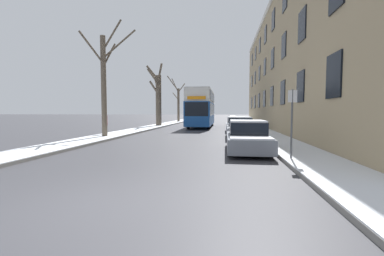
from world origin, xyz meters
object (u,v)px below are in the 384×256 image
street_sign_post (292,121)px  parked_car_1 (240,128)px  bare_tree_left_2 (178,102)px  parked_car_2 (236,125)px  parked_car_0 (247,137)px  bare_tree_left_1 (158,97)px  pedestrian_left_sidewalk (105,123)px  bare_tree_left_3 (189,105)px  double_decker_bus (201,107)px  bare_tree_left_0 (105,80)px

street_sign_post → parked_car_1: bearing=99.1°
bare_tree_left_2 → parked_car_1: 27.77m
bare_tree_left_2 → parked_car_2: (9.22, -20.56, -2.86)m
parked_car_1 → parked_car_0: bearing=-90.0°
bare_tree_left_1 → pedestrian_left_sidewalk: 13.17m
bare_tree_left_3 → street_sign_post: size_ratio=2.50×
double_decker_bus → pedestrian_left_sidewalk: bearing=-116.5°
parked_car_1 → street_sign_post: 8.74m
parked_car_2 → street_sign_post: 14.17m
bare_tree_left_0 → bare_tree_left_2: bearing=89.8°
bare_tree_left_2 → parked_car_1: (9.22, -26.04, -2.83)m
pedestrian_left_sidewalk → street_sign_post: street_sign_post is taller
parked_car_2 → parked_car_1: bearing=-90.0°
parked_car_0 → street_sign_post: 2.87m
bare_tree_left_0 → street_sign_post: bearing=-34.1°
bare_tree_left_1 → street_sign_post: bare_tree_left_1 is taller
bare_tree_left_0 → double_decker_bus: (5.48, 13.65, -1.58)m
bare_tree_left_0 → parked_car_1: bearing=8.2°
bare_tree_left_0 → double_decker_bus: size_ratio=0.76×
bare_tree_left_0 → pedestrian_left_sidewalk: bare_tree_left_0 is taller
street_sign_post → bare_tree_left_2: bearing=107.0°
double_decker_bus → parked_car_0: 19.02m
bare_tree_left_3 → parked_car_1: (9.17, -39.75, -2.58)m
parked_car_2 → bare_tree_left_1: bearing=141.7°
parked_car_0 → street_sign_post: bearing=-59.8°
bare_tree_left_1 → parked_car_1: size_ratio=1.67×
bare_tree_left_3 → street_sign_post: 49.51m
street_sign_post → parked_car_0: bearing=120.2°
parked_car_0 → pedestrian_left_sidewalk: bearing=148.3°
bare_tree_left_3 → parked_car_0: 46.95m
bare_tree_left_0 → parked_car_2: 12.04m
bare_tree_left_1 → parked_car_0: bare_tree_left_1 is taller
bare_tree_left_1 → bare_tree_left_2: bare_tree_left_2 is taller
parked_car_0 → bare_tree_left_0: bearing=152.3°
bare_tree_left_2 → bare_tree_left_1: bearing=-90.3°
pedestrian_left_sidewalk → bare_tree_left_2: bearing=59.6°
bare_tree_left_1 → street_sign_post: bearing=-63.5°
pedestrian_left_sidewalk → street_sign_post: 14.24m
parked_car_2 → street_sign_post: (1.38, -14.08, 0.87)m
bare_tree_left_0 → bare_tree_left_1: size_ratio=1.11×
double_decker_bus → bare_tree_left_0: bearing=-111.9°
bare_tree_left_2 → parked_car_2: 22.71m
double_decker_bus → parked_car_2: bearing=-60.7°
parked_car_1 → bare_tree_left_0: bearing=-171.8°
parked_car_1 → bare_tree_left_1: bearing=125.9°
bare_tree_left_0 → parked_car_0: bare_tree_left_0 is taller
parked_car_2 → bare_tree_left_3: bearing=105.0°
bare_tree_left_2 → parked_car_1: bearing=-70.5°
bare_tree_left_0 → parked_car_0: 11.05m
bare_tree_left_2 → parked_car_0: 33.68m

